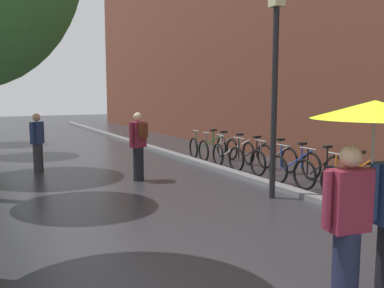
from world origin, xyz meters
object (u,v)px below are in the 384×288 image
object	(u,v)px
parked_bicycle_1	(321,171)
pedestrian_walking_midground	(37,142)
parked_bicycle_2	(295,167)
parked_bicycle_7	(208,147)
couple_under_umbrella	(373,166)
parked_bicycle_5	(233,153)
parked_bicycle_0	(351,179)
pedestrian_walking_far	(139,145)
parked_bicycle_6	(218,149)
parked_bicycle_3	(274,161)
street_lamp_post	(275,79)
parked_bicycle_4	(251,157)

from	to	relation	value
parked_bicycle_1	pedestrian_walking_midground	xyz separation A→B (m)	(-5.49, 4.97, 0.44)
parked_bicycle_2	parked_bicycle_7	distance (m)	4.24
parked_bicycle_1	couple_under_umbrella	size ratio (longest dim) A/B	0.54
parked_bicycle_1	parked_bicycle_5	xyz separation A→B (m)	(-0.17, 3.34, 0.00)
parked_bicycle_0	pedestrian_walking_midground	world-z (taller)	pedestrian_walking_midground
parked_bicycle_0	parked_bicycle_5	bearing A→B (deg)	91.47
parked_bicycle_1	parked_bicycle_2	size ratio (longest dim) A/B	1.02
parked_bicycle_7	pedestrian_walking_far	bearing A→B (deg)	-144.80
parked_bicycle_1	couple_under_umbrella	bearing A→B (deg)	-130.43
parked_bicycle_0	parked_bicycle_7	size ratio (longest dim) A/B	0.99
pedestrian_walking_midground	parked_bicycle_6	bearing A→B (deg)	-7.61
parked_bicycle_2	parked_bicycle_5	world-z (taller)	same
parked_bicycle_5	pedestrian_walking_midground	size ratio (longest dim) A/B	0.71
parked_bicycle_6	parked_bicycle_7	xyz separation A→B (m)	(0.04, 0.72, 0.00)
parked_bicycle_3	pedestrian_walking_midground	world-z (taller)	pedestrian_walking_midground
parked_bicycle_5	street_lamp_post	distance (m)	4.37
parked_bicycle_1	street_lamp_post	distance (m)	2.61
parked_bicycle_1	parked_bicycle_7	xyz separation A→B (m)	(-0.12, 4.97, 0.00)
parked_bicycle_1	pedestrian_walking_midground	distance (m)	7.42
parked_bicycle_3	parked_bicycle_6	distance (m)	2.58
street_lamp_post	parked_bicycle_6	bearing A→B (deg)	72.29
parked_bicycle_3	pedestrian_walking_midground	distance (m)	6.43
parked_bicycle_5	parked_bicycle_0	bearing A→B (deg)	-88.53
parked_bicycle_4	parked_bicycle_7	bearing A→B (deg)	89.52
parked_bicycle_7	pedestrian_walking_midground	world-z (taller)	pedestrian_walking_midground
parked_bicycle_2	pedestrian_walking_midground	bearing A→B (deg)	141.82
pedestrian_walking_midground	parked_bicycle_3	bearing A→B (deg)	-30.84
pedestrian_walking_far	parked_bicycle_4	bearing A→B (deg)	-2.46
pedestrian_walking_midground	parked_bicycle_4	bearing A→B (deg)	-24.80
parked_bicycle_6	parked_bicycle_7	bearing A→B (deg)	87.04
parked_bicycle_7	street_lamp_post	world-z (taller)	street_lamp_post
parked_bicycle_7	street_lamp_post	size ratio (longest dim) A/B	0.28
parked_bicycle_1	parked_bicycle_0	bearing A→B (deg)	-93.99
parked_bicycle_7	couple_under_umbrella	xyz separation A→B (m)	(-3.36, -9.06, 1.06)
pedestrian_walking_far	parked_bicycle_0	bearing A→B (deg)	-46.64
parked_bicycle_2	parked_bicycle_5	bearing A→B (deg)	91.50
parked_bicycle_7	pedestrian_walking_far	distance (m)	4.09
parked_bicycle_7	couple_under_umbrella	world-z (taller)	couple_under_umbrella
parked_bicycle_3	pedestrian_walking_far	distance (m)	3.61
parked_bicycle_5	parked_bicycle_6	world-z (taller)	same
parked_bicycle_3	parked_bicycle_5	size ratio (longest dim) A/B	0.96
parked_bicycle_7	pedestrian_walking_far	world-z (taller)	pedestrian_walking_far
parked_bicycle_5	parked_bicycle_7	bearing A→B (deg)	88.09
parked_bicycle_0	parked_bicycle_6	bearing A→B (deg)	91.01
street_lamp_post	parked_bicycle_3	bearing A→B (deg)	50.14
parked_bicycle_6	parked_bicycle_2	bearing A→B (deg)	-89.18
parked_bicycle_7	pedestrian_walking_midground	size ratio (longest dim) A/B	0.72
couple_under_umbrella	pedestrian_walking_far	xyz separation A→B (m)	(0.05, 6.73, -0.53)
parked_bicycle_3	parked_bicycle_6	size ratio (longest dim) A/B	0.98
parked_bicycle_6	parked_bicycle_7	distance (m)	0.72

